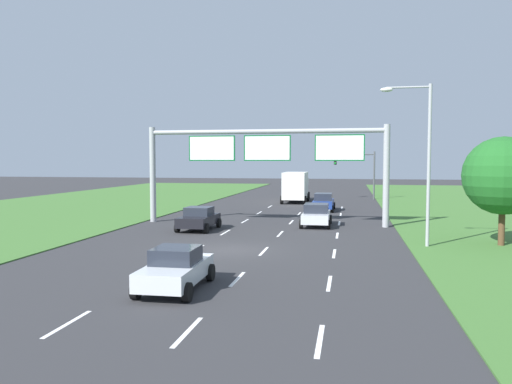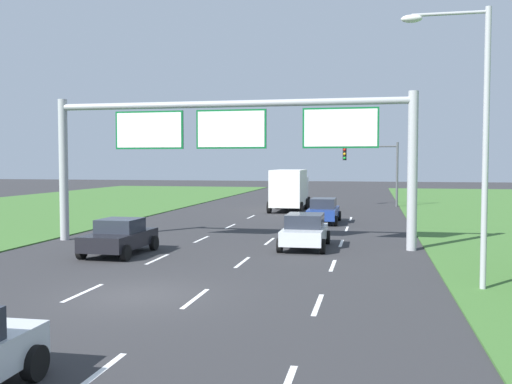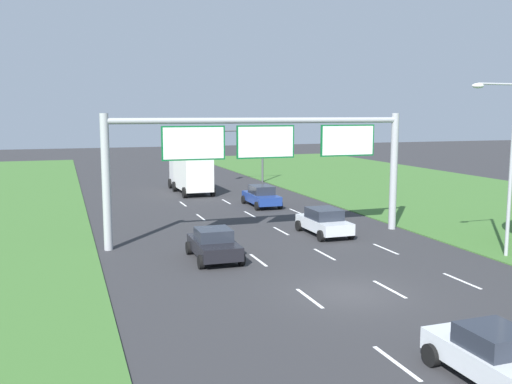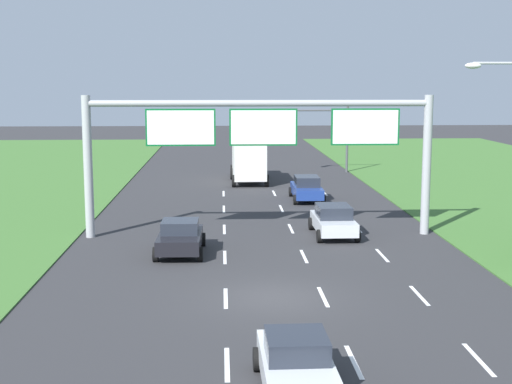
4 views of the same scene
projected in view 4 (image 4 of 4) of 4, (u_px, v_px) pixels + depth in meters
ground_plane at (275, 298)px, 25.49m from camera, size 200.00×200.00×0.00m
lane_dashes_inner_left at (225, 276)px, 28.37m from camera, size 0.14×44.40×0.01m
lane_dashes_inner_right at (313, 274)px, 28.53m from camera, size 0.14×44.40×0.01m
lane_dashes_slip at (399, 273)px, 28.70m from camera, size 0.14×44.40×0.01m
car_near_red at (296, 364)px, 17.58m from camera, size 2.03×4.01×1.50m
car_lead_silver at (180, 237)px, 31.90m from camera, size 2.19×3.97×1.51m
car_mid_lane at (333, 220)px, 35.58m from camera, size 2.09×4.15×1.55m
car_far_ahead at (307, 188)px, 46.21m from camera, size 2.04×4.41×1.59m
box_truck at (248, 159)px, 54.85m from camera, size 2.77×7.65×3.28m
sign_gantry at (263, 137)px, 35.03m from camera, size 17.24×0.44×7.00m
traffic_light_mast at (325, 127)px, 59.97m from camera, size 4.76×0.49×5.60m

